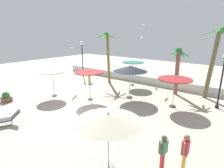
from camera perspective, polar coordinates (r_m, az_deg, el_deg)
ground_plane at (r=13.17m, az=-9.37°, el=-9.14°), size 56.00×56.00×0.00m
boundary_wall at (r=20.59m, az=11.01°, el=1.22°), size 25.20×0.30×0.83m
patio_umbrella_0 at (r=19.32m, az=6.78°, el=6.60°), size 2.33×2.33×2.68m
patio_umbrella_1 at (r=16.66m, az=-18.57°, el=3.38°), size 2.29×2.29×2.40m
patio_umbrella_2 at (r=14.18m, az=19.54°, el=1.03°), size 2.52×2.52×2.37m
patio_umbrella_3 at (r=14.98m, az=-7.30°, el=3.36°), size 2.47×2.47×2.54m
patio_umbrella_4 at (r=7.13m, az=-1.26°, el=-10.86°), size 2.74×2.74×2.57m
patio_umbrella_5 at (r=15.32m, az=5.86°, el=4.93°), size 2.95×2.95×2.94m
palm_tree_0 at (r=20.35m, az=-1.38°, el=10.23°), size 2.61×2.46×5.70m
palm_tree_1 at (r=17.22m, az=30.06°, el=7.84°), size 3.06×3.03×6.07m
palm_tree_2 at (r=17.38m, az=20.26°, el=5.63°), size 1.97×1.98×4.36m
lamp_post_0 at (r=15.33m, az=31.85°, el=2.27°), size 0.37×0.37×4.16m
lamp_post_1 at (r=24.06m, az=-9.51°, el=9.27°), size 0.39×0.39×4.48m
lounge_chair_0 at (r=13.07m, az=-31.29°, el=-9.70°), size 1.32×1.93×0.84m
guest_0 at (r=21.06m, az=-7.33°, el=3.19°), size 0.42×0.43×1.57m
guest_1 at (r=8.08m, az=22.46°, el=-18.95°), size 0.24×0.56×1.75m
guest_2 at (r=8.00m, az=16.10°, el=-19.50°), size 0.28×0.56×1.61m
seagull_0 at (r=20.98m, az=9.95°, el=18.17°), size 0.39×1.00×0.14m
seagull_1 at (r=22.61m, az=9.33°, el=14.53°), size 0.73×0.92×0.17m
seagull_2 at (r=19.40m, az=-12.71°, el=11.26°), size 0.71×1.15×0.16m
planter at (r=17.38m, az=-30.83°, el=-3.65°), size 0.70×0.70×0.85m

